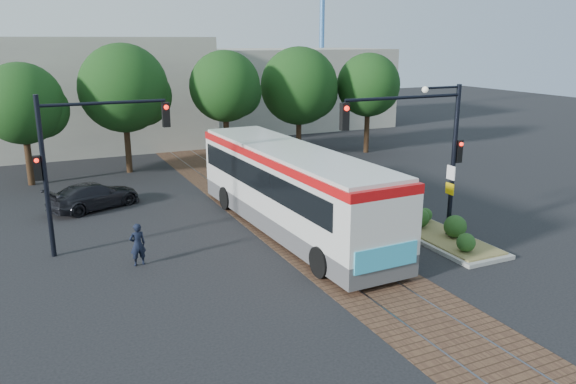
# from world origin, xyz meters

# --- Properties ---
(ground) EXTENTS (120.00, 120.00, 0.00)m
(ground) POSITION_xyz_m (0.00, 0.00, 0.00)
(ground) COLOR black
(ground) RESTS_ON ground
(trackbed) EXTENTS (3.60, 40.00, 0.02)m
(trackbed) POSITION_xyz_m (0.00, 4.00, 0.01)
(trackbed) COLOR brown
(trackbed) RESTS_ON ground
(tree_row) EXTENTS (26.40, 5.60, 7.67)m
(tree_row) POSITION_xyz_m (1.21, 16.42, 4.85)
(tree_row) COLOR #382314
(tree_row) RESTS_ON ground
(warehouses) EXTENTS (40.00, 13.00, 8.00)m
(warehouses) POSITION_xyz_m (-0.53, 28.75, 3.81)
(warehouses) COLOR #ADA899
(warehouses) RESTS_ON ground
(crane) EXTENTS (8.00, 0.50, 18.00)m
(crane) POSITION_xyz_m (18.00, 34.00, 10.88)
(crane) COLOR #3F72B2
(crane) RESTS_ON ground
(city_bus) EXTENTS (3.27, 13.32, 3.54)m
(city_bus) POSITION_xyz_m (-0.23, 2.88, 1.97)
(city_bus) COLOR #4C4C4F
(city_bus) RESTS_ON ground
(traffic_island) EXTENTS (2.20, 5.20, 1.13)m
(traffic_island) POSITION_xyz_m (4.82, -0.90, 0.33)
(traffic_island) COLOR gray
(traffic_island) RESTS_ON ground
(signal_pole_main) EXTENTS (5.49, 0.46, 6.00)m
(signal_pole_main) POSITION_xyz_m (3.86, -0.81, 4.16)
(signal_pole_main) COLOR black
(signal_pole_main) RESTS_ON ground
(signal_pole_left) EXTENTS (4.99, 0.34, 6.00)m
(signal_pole_left) POSITION_xyz_m (-8.37, 4.00, 3.86)
(signal_pole_left) COLOR black
(signal_pole_left) RESTS_ON ground
(officer) EXTENTS (0.61, 0.44, 1.57)m
(officer) POSITION_xyz_m (-6.78, 1.76, 0.79)
(officer) COLOR black
(officer) RESTS_ON ground
(parked_car) EXTENTS (4.73, 3.36, 1.27)m
(parked_car) POSITION_xyz_m (-7.36, 9.75, 0.64)
(parked_car) COLOR black
(parked_car) RESTS_ON ground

